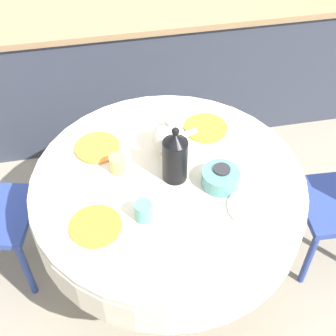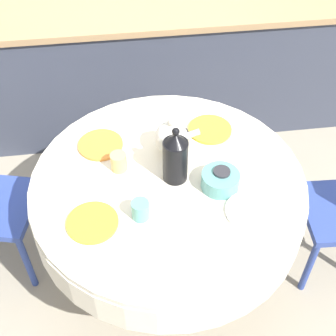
% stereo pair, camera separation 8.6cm
% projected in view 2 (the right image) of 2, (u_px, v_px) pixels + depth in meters
% --- Properties ---
extents(ground_plane, '(12.00, 12.00, 0.00)m').
position_uv_depth(ground_plane, '(168.00, 268.00, 2.67)').
color(ground_plane, '#9E937F').
extents(kitchen_counter, '(3.24, 0.64, 0.91)m').
position_uv_depth(kitchen_counter, '(143.00, 67.00, 3.27)').
color(kitchen_counter, '#383D4C').
rests_on(kitchen_counter, ground_plane).
extents(dining_table, '(1.27, 1.27, 0.75)m').
position_uv_depth(dining_table, '(168.00, 198.00, 2.22)').
color(dining_table, tan).
rests_on(dining_table, ground_plane).
extents(plate_near_left, '(0.22, 0.22, 0.01)m').
position_uv_depth(plate_near_left, '(92.00, 222.00, 1.96)').
color(plate_near_left, yellow).
rests_on(plate_near_left, dining_table).
extents(cup_near_left, '(0.08, 0.08, 0.09)m').
position_uv_depth(cup_near_left, '(140.00, 210.00, 1.96)').
color(cup_near_left, '#5BA39E').
rests_on(cup_near_left, dining_table).
extents(plate_near_right, '(0.22, 0.22, 0.01)m').
position_uv_depth(plate_near_right, '(251.00, 211.00, 2.00)').
color(plate_near_right, white).
rests_on(plate_near_right, dining_table).
extents(cup_near_right, '(0.08, 0.08, 0.09)m').
position_uv_depth(cup_near_right, '(221.00, 178.00, 2.08)').
color(cup_near_right, '#28282D').
rests_on(cup_near_right, dining_table).
extents(plate_far_left, '(0.22, 0.22, 0.01)m').
position_uv_depth(plate_far_left, '(100.00, 145.00, 2.29)').
color(plate_far_left, orange).
rests_on(plate_far_left, dining_table).
extents(cup_far_left, '(0.08, 0.08, 0.09)m').
position_uv_depth(cup_far_left, '(119.00, 162.00, 2.15)').
color(cup_far_left, '#DBB766').
rests_on(cup_far_left, dining_table).
extents(plate_far_right, '(0.22, 0.22, 0.01)m').
position_uv_depth(plate_far_right, '(210.00, 129.00, 2.36)').
color(plate_far_right, yellow).
rests_on(plate_far_right, dining_table).
extents(cup_far_right, '(0.08, 0.08, 0.09)m').
position_uv_depth(cup_far_right, '(181.00, 139.00, 2.26)').
color(cup_far_right, '#28282D').
rests_on(cup_far_right, dining_table).
extents(coffee_carafe, '(0.11, 0.11, 0.30)m').
position_uv_depth(coffee_carafe, '(175.00, 157.00, 2.05)').
color(coffee_carafe, black).
rests_on(coffee_carafe, dining_table).
extents(teapot, '(0.22, 0.16, 0.21)m').
position_uv_depth(teapot, '(172.00, 138.00, 2.20)').
color(teapot, silver).
rests_on(teapot, dining_table).
extents(fruit_bowl, '(0.17, 0.17, 0.08)m').
position_uv_depth(fruit_bowl, '(220.00, 180.00, 2.08)').
color(fruit_bowl, '#569993').
rests_on(fruit_bowl, dining_table).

